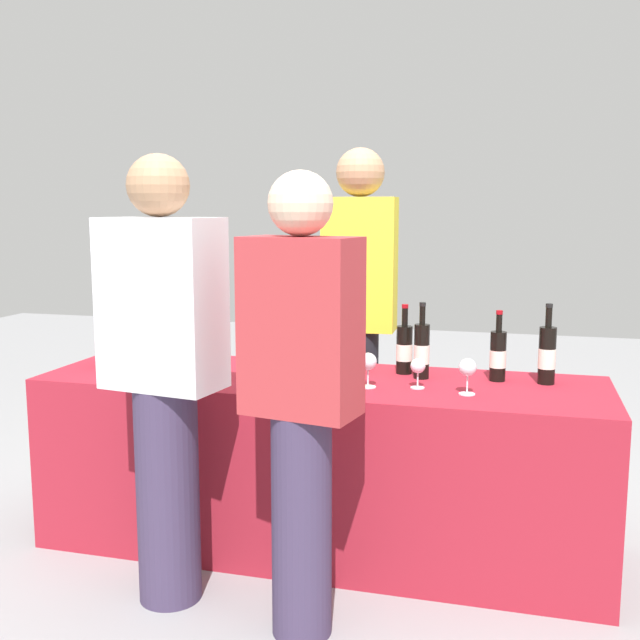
% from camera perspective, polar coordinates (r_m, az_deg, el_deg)
% --- Properties ---
extents(ground_plane, '(12.00, 12.00, 0.00)m').
position_cam_1_polar(ground_plane, '(3.43, 0.00, -16.79)').
color(ground_plane, gray).
extents(tasting_table, '(2.39, 0.71, 0.75)m').
position_cam_1_polar(tasting_table, '(3.28, 0.00, -10.85)').
color(tasting_table, maroon).
rests_on(tasting_table, ground_plane).
extents(wine_bottle_0, '(0.07, 0.07, 0.30)m').
position_cam_1_polar(wine_bottle_0, '(3.54, -12.07, -1.50)').
color(wine_bottle_0, black).
rests_on(wine_bottle_0, tasting_table).
extents(wine_bottle_1, '(0.08, 0.08, 0.30)m').
position_cam_1_polar(wine_bottle_1, '(3.32, -0.86, -2.02)').
color(wine_bottle_1, black).
rests_on(wine_bottle_1, tasting_table).
extents(wine_bottle_2, '(0.07, 0.07, 0.29)m').
position_cam_1_polar(wine_bottle_2, '(3.29, 2.88, -2.15)').
color(wine_bottle_2, black).
rests_on(wine_bottle_2, tasting_table).
extents(wine_bottle_3, '(0.07, 0.07, 0.30)m').
position_cam_1_polar(wine_bottle_3, '(3.27, 6.47, -2.20)').
color(wine_bottle_3, black).
rests_on(wine_bottle_3, tasting_table).
extents(wine_bottle_4, '(0.07, 0.07, 0.33)m').
position_cam_1_polar(wine_bottle_4, '(3.18, 7.79, -2.33)').
color(wine_bottle_4, black).
rests_on(wine_bottle_4, tasting_table).
extents(wine_bottle_5, '(0.07, 0.07, 0.30)m').
position_cam_1_polar(wine_bottle_5, '(3.20, 13.46, -2.64)').
color(wine_bottle_5, black).
rests_on(wine_bottle_5, tasting_table).
extents(wine_bottle_6, '(0.07, 0.07, 0.33)m').
position_cam_1_polar(wine_bottle_6, '(3.19, 16.98, -2.55)').
color(wine_bottle_6, black).
rests_on(wine_bottle_6, tasting_table).
extents(wine_glass_0, '(0.07, 0.07, 0.15)m').
position_cam_1_polar(wine_glass_0, '(3.44, -14.46, -1.96)').
color(wine_glass_0, silver).
rests_on(wine_glass_0, tasting_table).
extents(wine_glass_1, '(0.07, 0.07, 0.13)m').
position_cam_1_polar(wine_glass_1, '(3.28, -9.23, -2.49)').
color(wine_glass_1, silver).
rests_on(wine_glass_1, tasting_table).
extents(wine_glass_2, '(0.07, 0.07, 0.14)m').
position_cam_1_polar(wine_glass_2, '(3.17, -4.23, -2.76)').
color(wine_glass_2, silver).
rests_on(wine_glass_2, tasting_table).
extents(wine_glass_3, '(0.07, 0.07, 0.14)m').
position_cam_1_polar(wine_glass_3, '(3.00, 3.70, -3.29)').
color(wine_glass_3, silver).
rests_on(wine_glass_3, tasting_table).
extents(wine_glass_4, '(0.06, 0.06, 0.12)m').
position_cam_1_polar(wine_glass_4, '(3.01, 7.50, -3.61)').
color(wine_glass_4, silver).
rests_on(wine_glass_4, tasting_table).
extents(wine_glass_5, '(0.07, 0.07, 0.14)m').
position_cam_1_polar(wine_glass_5, '(2.94, 11.23, -3.67)').
color(wine_glass_5, silver).
rests_on(wine_glass_5, tasting_table).
extents(ice_bucket, '(0.24, 0.24, 0.17)m').
position_cam_1_polar(ice_bucket, '(3.49, -14.91, -2.12)').
color(ice_bucket, silver).
rests_on(ice_bucket, tasting_table).
extents(server_pouring, '(0.36, 0.24, 1.76)m').
position_cam_1_polar(server_pouring, '(3.69, 3.03, 0.99)').
color(server_pouring, black).
rests_on(server_pouring, ground_plane).
extents(guest_0, '(0.46, 0.30, 1.66)m').
position_cam_1_polar(guest_0, '(2.77, -11.85, -3.61)').
color(guest_0, '#3F3351').
rests_on(guest_0, ground_plane).
extents(guest_1, '(0.41, 0.27, 1.59)m').
position_cam_1_polar(guest_1, '(2.49, -1.45, -5.43)').
color(guest_1, '#3F3351').
rests_on(guest_1, ground_plane).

